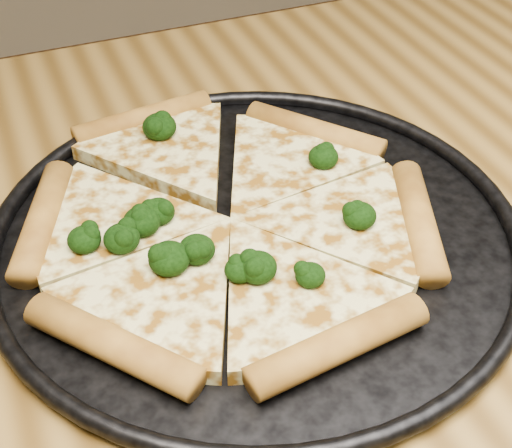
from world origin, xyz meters
name	(u,v)px	position (x,y,z in m)	size (l,w,h in m)	color
dining_table	(319,396)	(0.00, 0.00, 0.66)	(1.20, 0.90, 0.75)	brown
pizza_pan	(256,232)	(-0.02, 0.09, 0.76)	(0.39, 0.39, 0.02)	black
pizza	(228,218)	(-0.03, 0.10, 0.77)	(0.33, 0.34, 0.02)	#DFD788
broccoli_florets	(201,219)	(-0.06, 0.09, 0.78)	(0.22, 0.23, 0.02)	black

